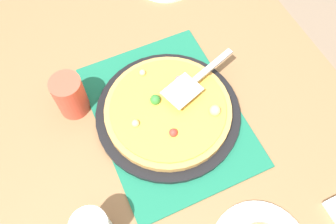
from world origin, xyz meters
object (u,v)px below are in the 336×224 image
(pizza_pan, at_px, (168,113))
(pizza, at_px, (168,109))
(pizza_server, at_px, (195,80))
(cup_near, at_px, (70,96))

(pizza_pan, relative_size, pizza, 1.15)
(pizza, relative_size, pizza_server, 1.43)
(cup_near, relative_size, pizza_server, 0.52)
(pizza_pan, distance_m, pizza_server, 0.11)
(pizza_pan, xyz_separation_m, pizza, (0.00, -0.00, 0.02))
(pizza_pan, bearing_deg, pizza, -76.52)
(cup_near, xyz_separation_m, pizza_server, (-0.10, -0.31, 0.01))
(pizza_pan, height_order, cup_near, cup_near)
(pizza, xyz_separation_m, pizza_server, (0.03, -0.09, 0.04))
(pizza_pan, bearing_deg, pizza_server, -70.65)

